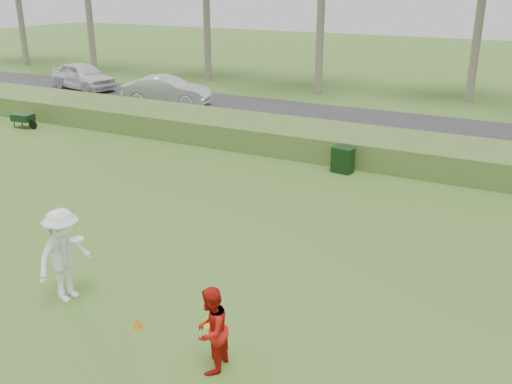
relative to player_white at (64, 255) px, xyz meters
The scene contains 11 objects.
ground 2.33m from the player_white, ahead, with size 120.00×120.00×0.00m, color #3E6A23.
reed_strip 12.37m from the player_white, 80.19° to the left, with size 80.00×3.00×0.90m, color #496B2B.
park_road 17.33m from the player_white, 83.01° to the left, with size 80.00×6.00×0.06m, color #2D2D2D.
player_white is the anchor object (origin of this frame).
player_red 3.82m from the player_white, ahead, with size 0.74×0.57×1.51m, color red.
cone_orange 2.11m from the player_white, ahead, with size 0.18×0.18×0.20m, color orange.
cone_yellow 3.18m from the player_white, ahead, with size 0.19×0.19×0.20m, color yellow.
utility_cabinet 10.52m from the player_white, 78.06° to the left, with size 0.69×0.43×0.86m, color black.
wheelbarrow 15.57m from the player_white, 141.75° to the left, with size 1.25×0.64×0.61m.
car_left 24.05m from the player_white, 132.84° to the left, with size 1.83×4.54×1.55m, color white.
car_mid 18.84m from the player_white, 120.02° to the left, with size 1.54×4.40×1.45m, color silver.
Camera 1 is at (5.98, -7.37, 6.11)m, focal length 40.00 mm.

